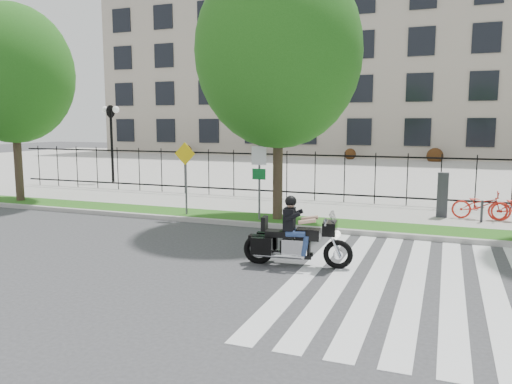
% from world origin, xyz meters
% --- Properties ---
extents(ground, '(120.00, 120.00, 0.00)m').
position_xyz_m(ground, '(0.00, 0.00, 0.00)').
color(ground, '#373639').
rests_on(ground, ground).
extents(curb, '(60.00, 0.20, 0.15)m').
position_xyz_m(curb, '(0.00, 4.10, 0.07)').
color(curb, '#9F9B95').
rests_on(curb, ground).
extents(grass_verge, '(60.00, 1.50, 0.15)m').
position_xyz_m(grass_verge, '(0.00, 4.95, 0.07)').
color(grass_verge, '#235916').
rests_on(grass_verge, ground).
extents(sidewalk, '(60.00, 3.50, 0.15)m').
position_xyz_m(sidewalk, '(0.00, 7.45, 0.07)').
color(sidewalk, '#9B9791').
rests_on(sidewalk, ground).
extents(plaza, '(80.00, 34.00, 0.10)m').
position_xyz_m(plaza, '(0.00, 25.00, 0.05)').
color(plaza, '#9B9791').
rests_on(plaza, ground).
extents(crosswalk_stripes, '(5.70, 8.00, 0.01)m').
position_xyz_m(crosswalk_stripes, '(4.83, 0.00, 0.01)').
color(crosswalk_stripes, silver).
rests_on(crosswalk_stripes, ground).
extents(iron_fence, '(30.00, 0.06, 2.00)m').
position_xyz_m(iron_fence, '(0.00, 9.20, 1.15)').
color(iron_fence, black).
rests_on(iron_fence, sidewalk).
extents(office_building, '(60.00, 21.90, 20.15)m').
position_xyz_m(office_building, '(0.00, 44.92, 9.97)').
color(office_building, '#AB9C8A').
rests_on(office_building, ground).
extents(lamp_post_left, '(1.06, 0.70, 4.25)m').
position_xyz_m(lamp_post_left, '(-12.00, 12.00, 3.21)').
color(lamp_post_left, black).
rests_on(lamp_post_left, ground).
extents(street_tree_0, '(4.77, 4.77, 7.82)m').
position_xyz_m(street_tree_0, '(-11.29, 4.95, 5.21)').
color(street_tree_0, '#33261B').
rests_on(street_tree_0, grass_verge).
extents(street_tree_1, '(5.31, 5.31, 8.43)m').
position_xyz_m(street_tree_1, '(-0.18, 4.95, 5.52)').
color(street_tree_1, '#33261B').
rests_on(street_tree_1, grass_verge).
extents(sign_pole_regulatory, '(0.50, 0.09, 2.50)m').
position_xyz_m(sign_pole_regulatory, '(-0.69, 4.58, 1.74)').
color(sign_pole_regulatory, '#59595B').
rests_on(sign_pole_regulatory, grass_verge).
extents(sign_pole_warning, '(0.78, 0.09, 2.49)m').
position_xyz_m(sign_pole_warning, '(-3.39, 4.58, 1.74)').
color(sign_pole_warning, '#59595B').
rests_on(sign_pole_warning, grass_verge).
extents(motorcycle_rider, '(2.56, 0.86, 1.98)m').
position_xyz_m(motorcycle_rider, '(1.82, 0.37, 0.66)').
color(motorcycle_rider, black).
rests_on(motorcycle_rider, ground).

